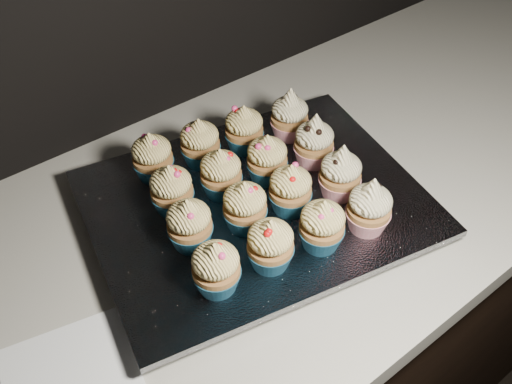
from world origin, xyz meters
The scene contains 21 objects.
cabinet centered at (0.00, 1.70, 0.43)m, with size 2.40×0.60×0.86m, color black.
worktop centered at (0.00, 1.70, 0.88)m, with size 2.44×0.64×0.04m, color beige.
napkin centered at (-0.56, 1.60, 0.90)m, with size 0.16×0.16×0.00m, color white.
baking_tray centered at (-0.22, 1.68, 0.91)m, with size 0.45×0.34×0.02m, color black.
foil_lining centered at (-0.22, 1.68, 0.93)m, with size 0.48×0.38×0.01m, color silver.
cupcake_0 centered at (-0.35, 1.59, 0.97)m, with size 0.06×0.06×0.08m.
cupcake_1 centered at (-0.28, 1.57, 0.97)m, with size 0.06×0.06×0.08m.
cupcake_2 centered at (-0.20, 1.56, 0.97)m, with size 0.06×0.06×0.08m.
cupcake_3 centered at (-0.13, 1.54, 0.97)m, with size 0.06×0.06×0.10m.
cupcake_4 centered at (-0.34, 1.67, 0.97)m, with size 0.06×0.06×0.08m.
cupcake_5 centered at (-0.26, 1.65, 0.97)m, with size 0.06×0.06×0.08m.
cupcake_6 centered at (-0.19, 1.64, 0.97)m, with size 0.06×0.06×0.08m.
cupcake_7 centered at (-0.11, 1.62, 0.97)m, with size 0.06×0.06×0.10m.
cupcake_8 centered at (-0.32, 1.74, 0.97)m, with size 0.06×0.06×0.08m.
cupcake_9 centered at (-0.25, 1.73, 0.97)m, with size 0.06×0.06×0.08m.
cupcake_10 centered at (-0.17, 1.71, 0.97)m, with size 0.06×0.06×0.08m.
cupcake_11 centered at (-0.09, 1.69, 0.97)m, with size 0.06×0.06×0.10m.
cupcake_12 centered at (-0.31, 1.82, 0.97)m, with size 0.06×0.06×0.08m.
cupcake_13 centered at (-0.23, 1.80, 0.97)m, with size 0.06×0.06×0.08m.
cupcake_14 centered at (-0.16, 1.79, 0.97)m, with size 0.06×0.06×0.08m.
cupcake_15 centered at (-0.08, 1.77, 0.97)m, with size 0.06×0.06×0.10m.
Camera 1 is at (-0.59, 1.21, 1.54)m, focal length 40.00 mm.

